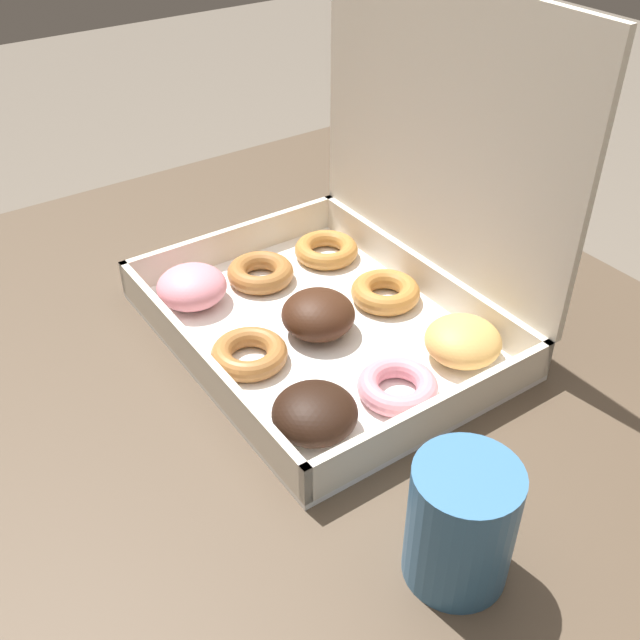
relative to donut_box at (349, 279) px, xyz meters
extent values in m
cube|color=#4C3D2D|center=(0.02, -0.11, -0.07)|extent=(0.97, 0.87, 0.03)
cylinder|color=#4C3D2D|center=(-0.41, 0.28, -0.45)|extent=(0.06, 0.06, 0.72)
cube|color=white|center=(0.00, -0.03, -0.06)|extent=(0.36, 0.28, 0.01)
cube|color=beige|center=(0.00, -0.17, -0.03)|extent=(0.36, 0.01, 0.04)
cube|color=beige|center=(0.00, 0.10, -0.03)|extent=(0.36, 0.01, 0.04)
cube|color=beige|center=(-0.18, -0.03, -0.03)|extent=(0.01, 0.28, 0.04)
cube|color=beige|center=(0.17, -0.03, -0.03)|extent=(0.01, 0.28, 0.04)
cube|color=beige|center=(0.00, 0.11, 0.13)|extent=(0.36, 0.01, 0.28)
ellipsoid|color=pink|center=(-0.12, -0.12, -0.03)|extent=(0.08, 0.08, 0.04)
torus|color=#9E6633|center=(0.00, -0.12, -0.04)|extent=(0.08, 0.08, 0.02)
ellipsoid|color=black|center=(0.11, -0.12, -0.03)|extent=(0.08, 0.08, 0.04)
torus|color=#9E6633|center=(-0.12, -0.03, -0.04)|extent=(0.08, 0.08, 0.02)
ellipsoid|color=#381E11|center=(0.00, -0.04, -0.03)|extent=(0.08, 0.08, 0.04)
torus|color=pink|center=(0.12, -0.03, -0.04)|extent=(0.08, 0.08, 0.02)
torus|color=#B77A38|center=(-0.12, 0.06, -0.04)|extent=(0.08, 0.08, 0.02)
torus|color=#B77A38|center=(-0.01, 0.06, -0.04)|extent=(0.08, 0.08, 0.02)
ellipsoid|color=tan|center=(0.11, 0.06, -0.03)|extent=(0.08, 0.08, 0.04)
cylinder|color=teal|center=(0.28, -0.11, -0.01)|extent=(0.08, 0.08, 0.10)
cylinder|color=black|center=(0.28, -0.11, 0.04)|extent=(0.06, 0.06, 0.01)
camera|label=1|loc=(0.51, -0.38, 0.41)|focal=42.00mm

